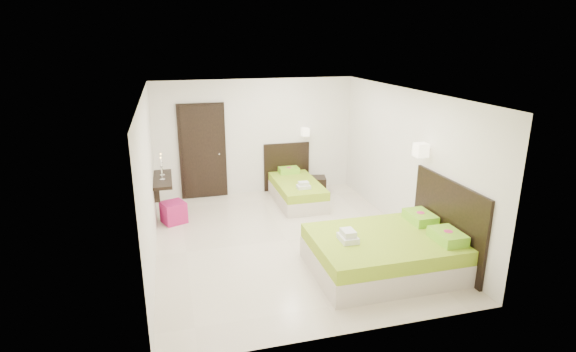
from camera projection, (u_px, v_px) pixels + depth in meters
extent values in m
plane|color=beige|center=(287.00, 240.00, 7.99)|extent=(5.50, 5.50, 0.00)
cube|color=beige|center=(297.00, 195.00, 9.83)|extent=(0.90, 1.80, 0.29)
cube|color=#7CA31A|center=(297.00, 185.00, 9.76)|extent=(0.89, 1.78, 0.18)
cube|color=black|center=(287.00, 167.00, 10.51)|extent=(1.08, 0.05, 1.13)
cube|color=#85CF25|center=(289.00, 170.00, 10.34)|extent=(0.45, 0.31, 0.13)
cylinder|color=#DF346C|center=(289.00, 167.00, 10.32)|extent=(0.11, 0.11, 0.00)
cube|color=silver|center=(304.00, 187.00, 9.27)|extent=(0.27, 0.20, 0.07)
cube|color=silver|center=(304.00, 183.00, 9.25)|extent=(0.20, 0.15, 0.07)
cube|color=white|center=(305.00, 132.00, 10.23)|extent=(0.16, 0.16, 0.18)
cylinder|color=#2D2116|center=(304.00, 131.00, 10.30)|extent=(0.03, 0.16, 0.03)
cube|color=beige|center=(383.00, 260.00, 6.91)|extent=(2.19, 1.64, 0.35)
cube|color=#7CA31A|center=(384.00, 243.00, 6.82)|extent=(2.17, 1.63, 0.22)
cube|color=black|center=(447.00, 222.00, 7.02)|extent=(0.05, 1.86, 1.37)
cube|color=#85CF25|center=(448.00, 236.00, 6.62)|extent=(0.37, 0.55, 0.15)
cylinder|color=#DF346C|center=(448.00, 231.00, 6.60)|extent=(0.13, 0.13, 0.00)
cube|color=#85CF25|center=(420.00, 217.00, 7.33)|extent=(0.37, 0.55, 0.15)
cylinder|color=#DF346C|center=(421.00, 213.00, 7.30)|extent=(0.13, 0.13, 0.00)
cube|color=silver|center=(348.00, 238.00, 6.63)|extent=(0.24, 0.33, 0.09)
cube|color=silver|center=(348.00, 233.00, 6.60)|extent=(0.18, 0.25, 0.09)
cube|color=white|center=(421.00, 150.00, 7.32)|extent=(0.20, 0.20, 0.22)
cylinder|color=#2D2116|center=(425.00, 150.00, 7.34)|extent=(0.16, 0.03, 0.03)
cube|color=black|center=(315.00, 186.00, 10.27)|extent=(0.55, 0.51, 0.41)
cube|color=#A01552|center=(174.00, 212.00, 8.71)|extent=(0.54, 0.54, 0.41)
cube|color=black|center=(203.00, 152.00, 9.88)|extent=(1.02, 0.06, 2.14)
cube|color=black|center=(203.00, 152.00, 9.85)|extent=(0.88, 0.04, 2.06)
cylinder|color=silver|center=(219.00, 154.00, 9.92)|extent=(0.03, 0.10, 0.03)
cube|color=black|center=(163.00, 179.00, 8.71)|extent=(0.35, 1.20, 0.06)
cube|color=black|center=(157.00, 195.00, 8.31)|extent=(0.10, 0.04, 0.30)
cube|color=black|center=(157.00, 180.00, 9.14)|extent=(0.10, 0.04, 0.30)
cylinder|color=silver|center=(162.00, 180.00, 8.56)|extent=(0.10, 0.10, 0.02)
cylinder|color=silver|center=(162.00, 174.00, 8.52)|extent=(0.02, 0.02, 0.22)
cone|color=silver|center=(161.00, 167.00, 8.49)|extent=(0.07, 0.07, 0.04)
cylinder|color=white|center=(161.00, 162.00, 8.46)|extent=(0.02, 0.02, 0.15)
sphere|color=#FFB23F|center=(161.00, 158.00, 8.43)|extent=(0.02, 0.02, 0.02)
cylinder|color=silver|center=(162.00, 175.00, 8.84)|extent=(0.10, 0.10, 0.02)
cylinder|color=silver|center=(162.00, 169.00, 8.80)|extent=(0.02, 0.02, 0.22)
cone|color=silver|center=(161.00, 163.00, 8.76)|extent=(0.07, 0.07, 0.04)
cylinder|color=white|center=(161.00, 158.00, 8.73)|extent=(0.02, 0.02, 0.15)
sphere|color=#FFB23F|center=(161.00, 154.00, 8.71)|extent=(0.02, 0.02, 0.02)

